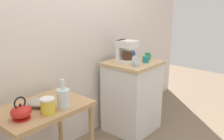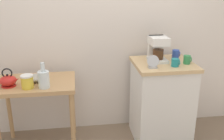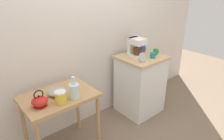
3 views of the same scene
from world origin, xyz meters
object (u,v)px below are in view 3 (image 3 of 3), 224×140
mug_tall_green (156,52)px  table_clock (142,58)px  glass_carafe_vase (74,91)px  mug_dark_teal (153,55)px  bowl_stoneware (57,92)px  teakettle (40,101)px  mug_blue (143,48)px  canister_enamel (61,97)px  coffee_maker (136,46)px

mug_tall_green → table_clock: table_clock is taller
glass_carafe_vase → mug_dark_teal: bearing=1.2°
bowl_stoneware → glass_carafe_vase: glass_carafe_vase is taller
bowl_stoneware → teakettle: bearing=-155.3°
mug_blue → mug_tall_green: mug_blue is taller
bowl_stoneware → mug_tall_green: bearing=-3.4°
teakettle → mug_dark_teal: bearing=-1.9°
teakettle → glass_carafe_vase: glass_carafe_vase is taller
glass_carafe_vase → canister_enamel: (-0.15, 0.01, -0.02)m
bowl_stoneware → mug_blue: 1.50m
bowl_stoneware → coffee_maker: size_ratio=0.75×
mug_dark_teal → teakettle: bearing=178.1°
mug_blue → mug_tall_green: (0.04, -0.22, -0.00)m
bowl_stoneware → teakettle: 0.25m
bowl_stoneware → coffee_maker: 1.28m
glass_carafe_vase → mug_blue: 1.42m
teakettle → canister_enamel: bearing=-21.7°
mug_dark_teal → table_clock: bearing=-175.2°
glass_carafe_vase → table_clock: size_ratio=1.90×
glass_carafe_vase → mug_tall_green: size_ratio=2.84×
coffee_maker → table_clock: 0.27m
mug_tall_green → table_clock: (-0.38, -0.09, 0.01)m
coffee_maker → canister_enamel: bearing=-170.0°
canister_enamel → coffee_maker: bearing=10.0°
bowl_stoneware → teakettle: (-0.23, -0.10, 0.02)m
mug_dark_teal → glass_carafe_vase: bearing=-178.8°
teakettle → mug_blue: 1.74m
coffee_maker → table_clock: coffee_maker is taller
canister_enamel → table_clock: size_ratio=0.99×
canister_enamel → coffee_maker: coffee_maker is taller
coffee_maker → mug_blue: 0.27m
teakettle → table_clock: table_clock is taller
teakettle → canister_enamel: 0.20m
coffee_maker → bowl_stoneware: bearing=-177.6°
canister_enamel → mug_dark_teal: mug_dark_teal is taller
table_clock → teakettle: bearing=176.9°
mug_dark_teal → mug_blue: bearing=68.0°
bowl_stoneware → mug_blue: size_ratio=2.20×
bowl_stoneware → coffee_maker: (1.25, 0.05, 0.25)m
bowl_stoneware → teakettle: size_ratio=1.03×
coffee_maker → mug_blue: size_ratio=2.94×
mug_blue → mug_tall_green: 0.22m
mug_tall_green → canister_enamel: bearing=-176.8°
canister_enamel → mug_blue: bearing=11.2°
glass_carafe_vase → bowl_stoneware: bearing=120.3°
mug_blue → mug_tall_green: size_ratio=1.03×
mug_blue → table_clock: size_ratio=0.69×
bowl_stoneware → canister_enamel: size_ratio=1.54×
mug_tall_green → coffee_maker: bearing=152.5°
coffee_maker → table_clock: size_ratio=2.04×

